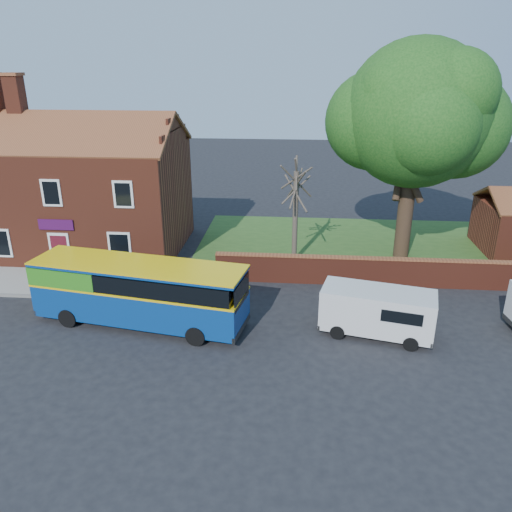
{
  "coord_description": "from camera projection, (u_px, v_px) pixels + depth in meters",
  "views": [
    {
      "loc": [
        6.31,
        -17.88,
        11.29
      ],
      "look_at": [
        4.36,
        5.0,
        2.27
      ],
      "focal_mm": 35.0,
      "sensor_mm": 36.0,
      "label": 1
    }
  ],
  "objects": [
    {
      "name": "ground",
      "position": [
        144.0,
        345.0,
        21.21
      ],
      "size": [
        120.0,
        120.0,
        0.0
      ],
      "primitive_type": "plane",
      "color": "black",
      "rests_on": "ground"
    },
    {
      "name": "grass_strip",
      "position": [
        399.0,
        247.0,
        32.24
      ],
      "size": [
        26.0,
        12.0,
        0.04
      ],
      "primitive_type": "cube",
      "color": "#426B28",
      "rests_on": "ground"
    },
    {
      "name": "kerb",
      "position": [
        33.0,
        296.0,
        25.45
      ],
      "size": [
        18.0,
        0.15,
        0.14
      ],
      "primitive_type": "cube",
      "color": "slate",
      "rests_on": "ground"
    },
    {
      "name": "bus",
      "position": [
        133.0,
        289.0,
        22.45
      ],
      "size": [
        9.95,
        4.1,
        2.95
      ],
      "rotation": [
        0.0,
        0.0,
        -0.18
      ],
      "color": "navy",
      "rests_on": "ground"
    },
    {
      "name": "bare_tree",
      "position": [
        295.0,
        212.0,
        28.98
      ],
      "size": [
        2.24,
        2.67,
        5.97
      ],
      "color": "#4C4238",
      "rests_on": "ground"
    },
    {
      "name": "boundary_wall",
      "position": [
        422.0,
        273.0,
        26.38
      ],
      "size": [
        22.0,
        0.38,
        1.6
      ],
      "color": "maroon",
      "rests_on": "ground"
    },
    {
      "name": "large_tree",
      "position": [
        417.0,
        119.0,
        27.96
      ],
      "size": [
        10.32,
        8.17,
        12.59
      ],
      "color": "black",
      "rests_on": "ground"
    },
    {
      "name": "pavement",
      "position": [
        49.0,
        282.0,
        27.07
      ],
      "size": [
        18.0,
        3.5,
        0.12
      ],
      "primitive_type": "cube",
      "color": "gray",
      "rests_on": "ground"
    },
    {
      "name": "van_near",
      "position": [
        378.0,
        310.0,
        21.64
      ],
      "size": [
        5.1,
        2.97,
        2.1
      ],
      "rotation": [
        0.0,
        0.0,
        -0.23
      ],
      "color": "silver",
      "rests_on": "ground"
    },
    {
      "name": "shop_building",
      "position": [
        84.0,
        196.0,
        31.18
      ],
      "size": [
        12.3,
        8.13,
        10.5
      ],
      "color": "maroon",
      "rests_on": "ground"
    }
  ]
}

